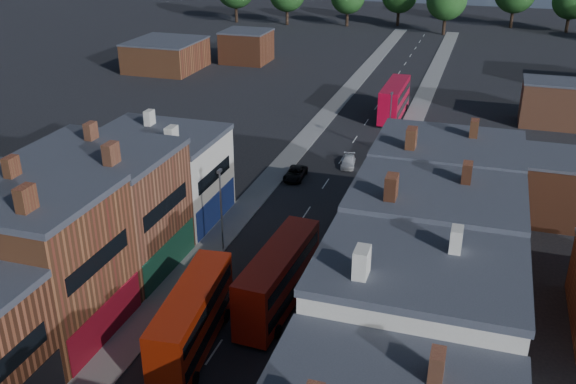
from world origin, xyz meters
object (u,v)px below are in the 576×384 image
Objects in this scene: car_3 at (348,162)px; ped_3 at (316,355)px; bus_2 at (394,99)px; bus_1 at (279,277)px; car_2 at (295,174)px; bus_0 at (192,318)px.

car_3 is 2.06× the size of ped_3.
car_3 is at bearing -95.00° from bus_2.
bus_1 is 0.99× the size of bus_2.
car_2 is at bearing 107.25° from bus_1.
car_2 is 7.67m from car_3.
bus_1 is 31.40m from car_3.
bus_1 reaches higher than ped_3.
bus_0 is 8.10m from bus_1.
bus_0 is 2.53× the size of car_2.
bus_0 is 0.96× the size of bus_2.
car_2 is at bearing -104.14° from bus_2.
bus_1 is at bearing -90.10° from bus_2.
bus_2 is at bearing 76.37° from car_3.
car_2 is 33.75m from ped_3.
bus_2 is (0.73, 52.66, 0.04)m from bus_1.
bus_0 is at bearing -88.66° from car_2.
bus_2 is at bearing -20.14° from ped_3.
car_2 is (-7.19, -27.13, -2.18)m from bus_2.
car_2 is (-6.46, 25.53, -2.14)m from bus_1.
ped_3 is at bearing -1.93° from bus_0.
bus_1 is at bearing 52.91° from bus_0.
bus_1 is 26.42m from car_2.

